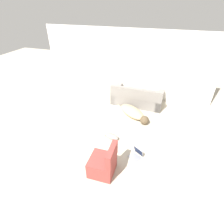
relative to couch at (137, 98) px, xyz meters
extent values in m
plane|color=#BCB29E|center=(-0.64, -3.84, -0.25)|extent=(20.00, 20.00, 0.00)
cube|color=silver|center=(-0.64, 0.60, 1.04)|extent=(6.58, 0.06, 2.58)
cube|color=gray|center=(0.00, 0.04, -0.06)|extent=(1.90, 0.97, 0.39)
cube|color=gray|center=(-0.01, -0.35, 0.34)|extent=(1.88, 0.20, 0.40)
cube|color=gray|center=(0.84, 0.02, 0.01)|extent=(0.23, 0.92, 0.53)
cube|color=gray|center=(-0.84, 0.07, 0.01)|extent=(0.23, 0.92, 0.53)
ellipsoid|color=tan|center=(0.00, -0.86, -0.10)|extent=(1.14, 1.01, 0.30)
sphere|color=brown|center=(0.49, -1.23, -0.11)|extent=(0.40, 0.40, 0.29)
cylinder|color=tan|center=(-0.53, -0.47, -0.22)|extent=(0.25, 0.20, 0.06)
ellipsoid|color=gray|center=(-0.28, -2.23, -0.17)|extent=(0.46, 0.28, 0.15)
sphere|color=#A89E93|center=(-0.52, -2.17, -0.20)|extent=(0.13, 0.13, 0.11)
cylinder|color=gray|center=(-0.02, -2.29, -0.24)|extent=(0.11, 0.05, 0.02)
cube|color=gray|center=(0.50, -2.73, -0.24)|extent=(0.36, 0.34, 0.02)
cube|color=gray|center=(0.57, -2.61, -0.13)|extent=(0.28, 0.21, 0.22)
cube|color=#0F1938|center=(0.56, -2.62, -0.13)|extent=(0.26, 0.19, 0.20)
cube|color=#993833|center=(-0.14, -3.39, -0.04)|extent=(0.58, 0.59, 0.42)
cube|color=#993833|center=(0.09, -3.38, 0.36)|extent=(0.14, 0.57, 0.39)
camera|label=1|loc=(0.91, -5.88, 3.18)|focal=28.00mm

